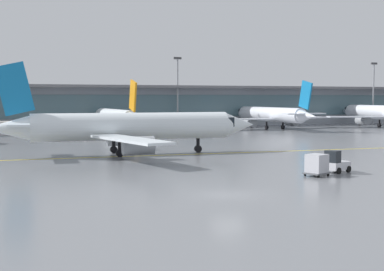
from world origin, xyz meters
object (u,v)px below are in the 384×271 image
gate_airplane_4 (383,113)px  baggage_tug (336,163)px  taxiing_regional_jet (129,127)px  apron_light_mast_3 (373,91)px  gate_airplane_2 (116,117)px  cargo_dolly_lead (317,164)px  apron_light_mast_2 (178,89)px  gate_airplane_3 (271,115)px

gate_airplane_4 → baggage_tug: size_ratio=11.18×
taxiing_regional_jet → apron_light_mast_3: bearing=36.1°
taxiing_regional_jet → baggage_tug: (13.96, -22.20, -2.42)m
gate_airplane_2 → taxiing_regional_jet: taxiing_regional_jet is taller
taxiing_regional_jet → gate_airplane_4: bearing=32.2°
cargo_dolly_lead → apron_light_mast_2: size_ratio=0.16×
gate_airplane_4 → apron_light_mast_2: size_ratio=2.06×
taxiing_regional_jet → cargo_dolly_lead: bearing=-61.1°
gate_airplane_2 → taxiing_regional_jet: (-7.24, -39.66, 0.30)m
gate_airplane_4 → taxiing_regional_jet: size_ratio=0.99×
baggage_tug → gate_airplane_3: bearing=43.4°
gate_airplane_4 → apron_light_mast_2: apron_light_mast_2 is taller
gate_airplane_3 → apron_light_mast_2: 21.69m
taxiing_regional_jet → apron_light_mast_3: apron_light_mast_3 is taller
gate_airplane_3 → baggage_tug: (-28.04, -62.65, -2.20)m
baggage_tug → gate_airplane_2: bearing=73.7°
gate_airplane_3 → taxiing_regional_jet: taxiing_regional_jet is taller
gate_airplane_3 → gate_airplane_4: gate_airplane_4 is taller
gate_airplane_4 → apron_light_mast_2: (-46.78, 12.45, 5.38)m
baggage_tug → apron_light_mast_3: 94.23m
baggage_tug → apron_light_mast_2: (10.16, 73.59, 7.76)m
baggage_tug → gate_airplane_4: bearing=24.5°
apron_light_mast_2 → cargo_dolly_lead: bearing=-99.9°
gate_airplane_4 → gate_airplane_2: bearing=90.0°
taxiing_regional_jet → apron_light_mast_2: 57.01m
baggage_tug → taxiing_regional_jet: bearing=99.7°
apron_light_mast_2 → baggage_tug: bearing=-97.9°
gate_airplane_3 → apron_light_mast_3: apron_light_mast_3 is taller
gate_airplane_4 → taxiing_regional_jet: 80.88m
baggage_tug → apron_light_mast_3: bearing=26.3°
cargo_dolly_lead → apron_light_mast_3: 96.97m
gate_airplane_3 → cargo_dolly_lead: gate_airplane_3 is taller
cargo_dolly_lead → apron_light_mast_2: 76.26m
apron_light_mast_2 → apron_light_mast_3: bearing=-3.2°
gate_airplane_3 → cargo_dolly_lead: (-30.87, -63.82, -2.04)m
gate_airplane_3 → taxiing_regional_jet: (-42.00, -40.45, 0.22)m
apron_light_mast_3 → apron_light_mast_2: bearing=176.8°
gate_airplane_2 → apron_light_mast_2: bearing=-57.3°
cargo_dolly_lead → gate_airplane_4: bearing=23.7°
cargo_dolly_lead → taxiing_regional_jet: bearing=93.0°
gate_airplane_4 → apron_light_mast_3: apron_light_mast_3 is taller
gate_airplane_3 → baggage_tug: 68.67m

